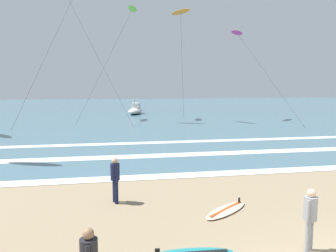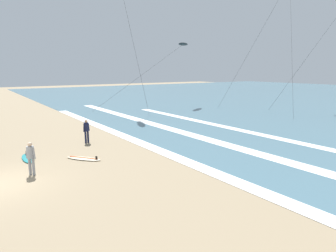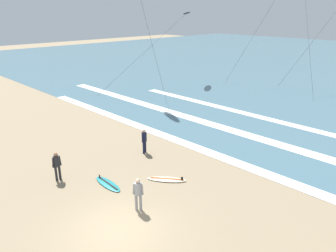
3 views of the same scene
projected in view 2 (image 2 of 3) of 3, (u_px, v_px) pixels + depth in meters
wave_foam_shoreline at (152, 147)px, 18.95m from camera, size 41.13×0.89×0.01m
wave_foam_mid_break at (224, 144)px, 19.74m from camera, size 52.60×1.07×0.01m
wave_foam_outer_break at (267, 136)px, 22.17m from camera, size 36.53×0.91×0.01m
surfer_foreground_main at (86, 129)px, 19.98m from camera, size 0.32×0.51×1.60m
surfer_right_near at (31, 155)px, 13.86m from camera, size 0.45×0.39×1.60m
surfboard_left_pile at (28, 158)px, 16.54m from camera, size 2.12×0.69×0.25m
surfboard_right_spare at (84, 158)px, 16.49m from camera, size 2.03×1.75×0.25m
kite_black_high_left at (183, 45)px, 39.75m from camera, size 2.43×14.17×8.46m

